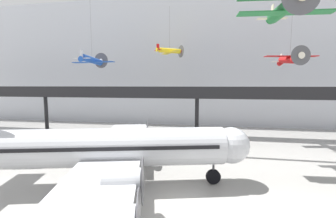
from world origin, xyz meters
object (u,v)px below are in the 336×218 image
(suspended_plane_yellow_lowwing, at_px, (170,51))
(suspended_plane_blue_trainer, at_px, (92,60))
(airliner_silver_main, at_px, (104,148))
(suspended_plane_red_highwing, at_px, (290,59))
(suspended_plane_green_biplane, at_px, (284,8))

(suspended_plane_yellow_lowwing, bearing_deg, suspended_plane_blue_trainer, 168.92)
(airliner_silver_main, distance_m, suspended_plane_red_highwing, 29.58)
(airliner_silver_main, bearing_deg, suspended_plane_green_biplane, 10.34)
(airliner_silver_main, distance_m, suspended_plane_green_biplane, 21.79)
(airliner_silver_main, distance_m, suspended_plane_blue_trainer, 23.40)
(airliner_silver_main, xyz_separation_m, suspended_plane_blue_trainer, (-10.86, 18.39, 9.56))
(suspended_plane_yellow_lowwing, distance_m, suspended_plane_green_biplane, 21.96)
(suspended_plane_green_biplane, bearing_deg, airliner_silver_main, -70.37)
(suspended_plane_blue_trainer, distance_m, suspended_plane_green_biplane, 29.20)
(suspended_plane_red_highwing, xyz_separation_m, suspended_plane_green_biplane, (-4.59, -11.90, 3.76))
(suspended_plane_red_highwing, height_order, suspended_plane_green_biplane, suspended_plane_green_biplane)
(suspended_plane_blue_trainer, height_order, suspended_plane_green_biplane, suspended_plane_green_biplane)
(airliner_silver_main, xyz_separation_m, suspended_plane_red_highwing, (20.54, 19.21, 9.16))
(airliner_silver_main, relative_size, suspended_plane_red_highwing, 2.64)
(suspended_plane_yellow_lowwing, relative_size, suspended_plane_green_biplane, 0.97)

